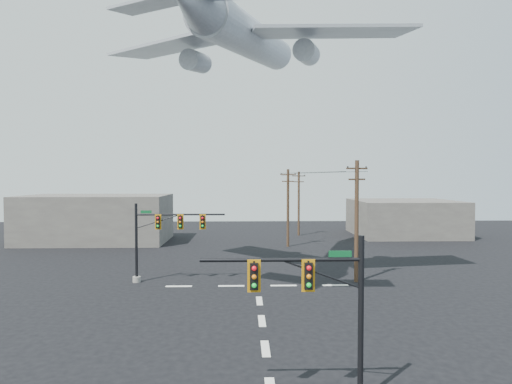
{
  "coord_description": "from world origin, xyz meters",
  "views": [
    {
      "loc": [
        -1.05,
        -20.41,
        8.33
      ],
      "look_at": [
        -0.31,
        5.0,
        7.44
      ],
      "focal_mm": 30.0,
      "sensor_mm": 36.0,
      "label": 1
    }
  ],
  "objects_px": {
    "signal_mast_near": "(326,313)",
    "utility_pole_a": "(357,219)",
    "utility_pole_c": "(299,202)",
    "airliner": "(250,40)",
    "utility_pole_b": "(288,206)",
    "signal_mast_far": "(159,237)"
  },
  "relations": [
    {
      "from": "signal_mast_near",
      "to": "airliner",
      "type": "distance_m",
      "value": 25.58
    },
    {
      "from": "signal_mast_near",
      "to": "signal_mast_far",
      "type": "distance_m",
      "value": 20.79
    },
    {
      "from": "signal_mast_far",
      "to": "airliner",
      "type": "xyz_separation_m",
      "value": [
        7.21,
        1.29,
        15.9
      ]
    },
    {
      "from": "utility_pole_b",
      "to": "utility_pole_c",
      "type": "height_order",
      "value": "utility_pole_b"
    },
    {
      "from": "utility_pole_a",
      "to": "utility_pole_c",
      "type": "bearing_deg",
      "value": 72.31
    },
    {
      "from": "utility_pole_c",
      "to": "signal_mast_near",
      "type": "bearing_deg",
      "value": -93.1
    },
    {
      "from": "signal_mast_far",
      "to": "utility_pole_b",
      "type": "relative_size",
      "value": 0.79
    },
    {
      "from": "utility_pole_a",
      "to": "airliner",
      "type": "bearing_deg",
      "value": 148.86
    },
    {
      "from": "signal_mast_near",
      "to": "utility_pole_c",
      "type": "bearing_deg",
      "value": 83.9
    },
    {
      "from": "utility_pole_b",
      "to": "airliner",
      "type": "xyz_separation_m",
      "value": [
        -4.77,
        -15.74,
        14.64
      ]
    },
    {
      "from": "utility_pole_c",
      "to": "airliner",
      "type": "bearing_deg",
      "value": -103.06
    },
    {
      "from": "utility_pole_b",
      "to": "signal_mast_near",
      "type": "bearing_deg",
      "value": -79.69
    },
    {
      "from": "airliner",
      "to": "signal_mast_far",
      "type": "bearing_deg",
      "value": 117.97
    },
    {
      "from": "utility_pole_a",
      "to": "airliner",
      "type": "xyz_separation_m",
      "value": [
        -8.41,
        1.66,
        14.44
      ]
    },
    {
      "from": "signal_mast_far",
      "to": "utility_pole_b",
      "type": "height_order",
      "value": "utility_pole_b"
    },
    {
      "from": "signal_mast_near",
      "to": "utility_pole_b",
      "type": "distance_m",
      "value": 35.52
    },
    {
      "from": "airliner",
      "to": "utility_pole_c",
      "type": "bearing_deg",
      "value": 1.75
    },
    {
      "from": "utility_pole_a",
      "to": "utility_pole_c",
      "type": "relative_size",
      "value": 1.06
    },
    {
      "from": "utility_pole_a",
      "to": "utility_pole_c",
      "type": "height_order",
      "value": "utility_pole_a"
    },
    {
      "from": "utility_pole_a",
      "to": "signal_mast_far",
      "type": "bearing_deg",
      "value": 158.68
    },
    {
      "from": "signal_mast_near",
      "to": "utility_pole_c",
      "type": "distance_m",
      "value": 45.38
    },
    {
      "from": "signal_mast_near",
      "to": "utility_pole_a",
      "type": "height_order",
      "value": "utility_pole_a"
    }
  ]
}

